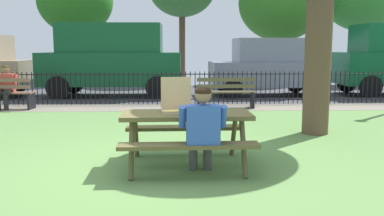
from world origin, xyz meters
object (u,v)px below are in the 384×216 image
(park_bench_center, at_px, (225,93))
(person_on_park_bench, at_px, (5,85))
(park_bench_left, at_px, (3,94))
(parked_car_left, at_px, (112,58))
(far_tree_midleft, at_px, (75,1))
(picnic_table_foreground, at_px, (186,125))
(parked_car_center, at_px, (267,67))
(adult_at_table, at_px, (202,127))
(far_tree_midright, at_px, (281,3))
(pizza_box_open, at_px, (177,106))

(park_bench_center, bearing_deg, person_on_park_bench, 179.82)
(park_bench_left, xyz_separation_m, park_bench_center, (6.07, -0.00, 0.00))
(parked_car_left, bearing_deg, far_tree_midleft, 114.01)
(picnic_table_foreground, xyz_separation_m, parked_car_center, (2.98, 8.72, 0.41))
(adult_at_table, relative_size, far_tree_midright, 0.21)
(parked_car_left, height_order, far_tree_midright, far_tree_midright)
(park_bench_center, xyz_separation_m, person_on_park_bench, (-6.01, 0.02, 0.24))
(far_tree_midleft, bearing_deg, picnic_table_foreground, -71.28)
(far_tree_midleft, bearing_deg, person_on_park_bench, -89.81)
(park_bench_left, bearing_deg, far_tree_midright, 41.60)
(parked_car_center, xyz_separation_m, far_tree_midright, (1.77, 5.55, 2.72))
(pizza_box_open, distance_m, person_on_park_bench, 7.38)
(parked_car_center, relative_size, far_tree_midleft, 0.74)
(parked_car_left, bearing_deg, picnic_table_foreground, -74.84)
(picnic_table_foreground, xyz_separation_m, person_on_park_bench, (-4.81, 5.75, 0.06))
(person_on_park_bench, relative_size, parked_car_center, 0.30)
(parked_car_center, relative_size, far_tree_midright, 0.72)
(pizza_box_open, bearing_deg, adult_at_table, -58.64)
(parked_car_center, bearing_deg, far_tree_midleft, 144.60)
(parked_car_left, xyz_separation_m, far_tree_midleft, (-2.47, 5.55, 2.49))
(adult_at_table, distance_m, far_tree_midleft, 15.91)
(pizza_box_open, height_order, parked_car_left, parked_car_left)
(pizza_box_open, xyz_separation_m, adult_at_table, (0.33, -0.54, -0.20))
(adult_at_table, distance_m, park_bench_left, 8.03)
(pizza_box_open, xyz_separation_m, parked_car_center, (3.11, 8.68, 0.15))
(picnic_table_foreground, distance_m, parked_car_left, 9.06)
(park_bench_left, distance_m, park_bench_center, 6.07)
(picnic_table_foreground, bearing_deg, pizza_box_open, 162.32)
(park_bench_left, bearing_deg, parked_car_center, 20.83)
(adult_at_table, relative_size, parked_car_left, 0.25)
(park_bench_center, height_order, person_on_park_bench, person_on_park_bench)
(person_on_park_bench, bearing_deg, picnic_table_foreground, -50.13)
(far_tree_midright, bearing_deg, far_tree_midleft, 180.00)
(park_bench_center, relative_size, far_tree_midleft, 0.30)
(park_bench_center, bearing_deg, far_tree_midright, 67.44)
(park_bench_center, bearing_deg, picnic_table_foreground, -101.82)
(person_on_park_bench, xyz_separation_m, far_tree_midleft, (-0.03, 8.52, 3.14))
(person_on_park_bench, bearing_deg, park_bench_left, -162.37)
(pizza_box_open, bearing_deg, park_bench_center, 76.83)
(park_bench_left, relative_size, far_tree_midright, 0.29)
(picnic_table_foreground, height_order, parked_car_left, parked_car_left)
(park_bench_center, xyz_separation_m, parked_car_left, (-3.56, 2.98, 0.89))
(parked_car_center, bearing_deg, park_bench_left, -159.17)
(person_on_park_bench, bearing_deg, pizza_box_open, -50.70)
(adult_at_table, xyz_separation_m, person_on_park_bench, (-5.00, 6.25, 0.00))
(pizza_box_open, relative_size, person_on_park_bench, 0.41)
(parked_car_center, bearing_deg, picnic_table_foreground, -108.84)
(park_bench_left, height_order, parked_car_center, parked_car_center)
(far_tree_midright, bearing_deg, park_bench_left, -138.40)
(person_on_park_bench, distance_m, far_tree_midright, 13.16)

